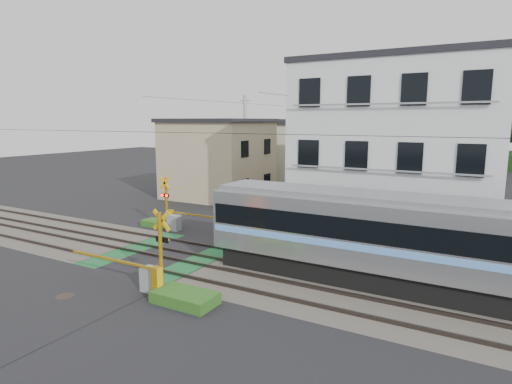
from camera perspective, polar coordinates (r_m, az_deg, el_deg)
The scene contains 12 objects.
ground at distance 20.54m, azimuth -11.98°, elevation -8.14°, with size 120.00×120.00×0.00m, color black.
track_bed at distance 20.53m, azimuth -11.98°, elevation -8.04°, with size 120.00×120.00×0.14m.
crossing_signal_near at distance 16.11m, azimuth -13.73°, elevation -10.53°, with size 4.74×0.65×3.09m.
crossing_signal_far at distance 24.66m, azimuth -10.97°, elevation -3.42°, with size 4.74×0.65×3.09m.
apartment_block at distance 24.58m, azimuth 18.69°, elevation 5.52°, with size 10.20×8.36×9.30m.
houses_row at distance 42.61m, azimuth 11.84°, elevation 5.41°, with size 22.07×31.35×6.80m.
tree_hill at distance 64.88m, azimuth 18.80°, elevation 8.08°, with size 40.00×12.63×10.76m.
catenary at distance 16.44m, azimuth 3.57°, elevation 0.88°, with size 60.00×5.04×7.00m.
utility_poles at distance 40.23m, azimuth 8.83°, elevation 6.46°, with size 7.90×42.00×8.00m.
pedestrian at distance 45.22m, azimuth 13.35°, elevation 2.43°, with size 0.56×0.37×1.55m, color #282630.
manhole_cover at distance 16.98m, azimuth -24.11°, elevation -12.58°, with size 0.63×0.63×0.02m, color #2D261E.
weed_patches at distance 19.35m, azimuth -8.21°, elevation -8.57°, with size 10.25×8.80×0.40m.
Camera 1 is at (13.06, -14.61, 6.16)m, focal length 30.00 mm.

